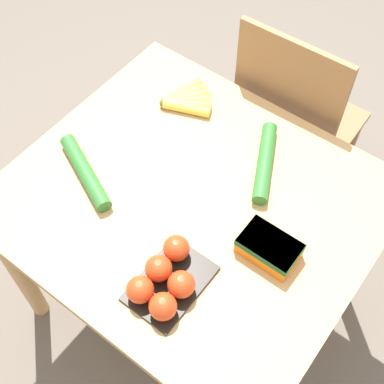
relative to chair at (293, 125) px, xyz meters
The scene contains 8 objects.
ground_plane 0.79m from the chair, 90.53° to the right, with size 12.00×12.00×0.00m, color #665B51.
dining_table 0.63m from the chair, 90.53° to the right, with size 1.02×0.90×0.73m.
chair is the anchor object (origin of this frame).
banana_bunch 0.49m from the chair, 125.99° to the right, with size 0.16×0.17×0.03m.
tomato_pack 0.92m from the chair, 83.15° to the right, with size 0.16×0.23×0.08m.
carrot_bag 0.74m from the chair, 67.48° to the right, with size 0.16×0.10×0.06m.
cucumber_near 0.84m from the chair, 111.88° to the right, with size 0.27×0.15×0.05m.
cucumber_far 0.49m from the chair, 76.14° to the right, with size 0.16×0.27×0.05m.
Camera 1 is at (0.51, -0.67, 2.01)m, focal length 50.00 mm.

